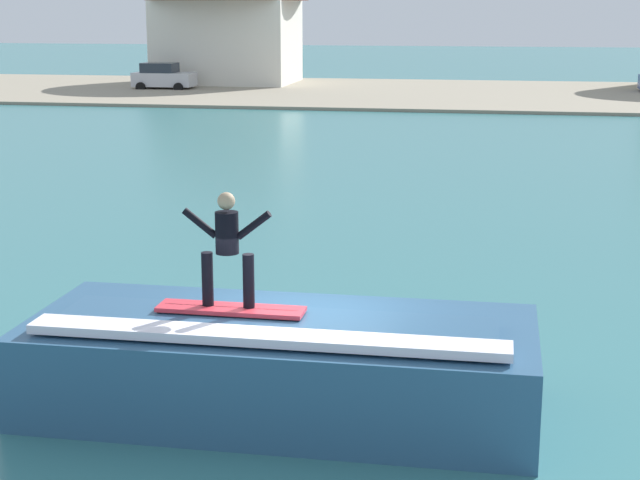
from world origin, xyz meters
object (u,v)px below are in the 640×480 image
object	(u,v)px
surfboard	(231,309)
car_near_shore	(163,77)
surfer	(227,243)
wave_crest	(280,364)
house_with_chimney	(227,15)

from	to	relation	value
surfboard	car_near_shore	xyz separation A→B (m)	(-18.69, 51.40, -0.54)
surfer	car_near_shore	xyz separation A→B (m)	(-18.64, 51.36, -1.46)
wave_crest	surfboard	size ratio (longest dim) A/B	3.42
wave_crest	house_with_chimney	distance (m)	59.52
surfer	wave_crest	bearing A→B (deg)	6.77
wave_crest	car_near_shore	distance (m)	54.81
wave_crest	surfer	bearing A→B (deg)	-173.23
wave_crest	surfboard	distance (m)	1.05
wave_crest	surfboard	world-z (taller)	surfboard
surfboard	house_with_chimney	xyz separation A→B (m)	(-15.79, 57.17, 3.38)
wave_crest	house_with_chimney	bearing A→B (deg)	106.09
house_with_chimney	car_near_shore	bearing A→B (deg)	-116.65
car_near_shore	surfer	bearing A→B (deg)	-70.05
wave_crest	house_with_chimney	size ratio (longest dim) A/B	0.60
surfer	car_near_shore	world-z (taller)	surfer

